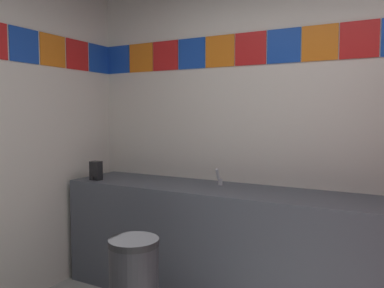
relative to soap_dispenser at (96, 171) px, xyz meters
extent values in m
cube|color=silver|center=(1.74, 0.50, 0.45)|extent=(3.95, 0.08, 2.81)
cube|color=#1947B7|center=(-0.11, 0.45, 1.00)|extent=(0.26, 0.01, 0.26)
cube|color=orange|center=(0.16, 0.45, 1.00)|extent=(0.26, 0.01, 0.26)
cube|color=red|center=(0.42, 0.45, 1.00)|extent=(0.26, 0.01, 0.26)
cube|color=#1947B7|center=(0.68, 0.45, 1.00)|extent=(0.26, 0.01, 0.26)
cube|color=orange|center=(0.95, 0.45, 1.00)|extent=(0.26, 0.01, 0.26)
cube|color=red|center=(1.21, 0.45, 1.00)|extent=(0.26, 0.01, 0.26)
cube|color=#1947B7|center=(1.47, 0.45, 1.00)|extent=(0.26, 0.01, 0.26)
cube|color=orange|center=(1.74, 0.45, 1.00)|extent=(0.26, 0.01, 0.26)
cube|color=red|center=(2.00, 0.45, 1.00)|extent=(0.26, 0.01, 0.26)
cube|color=#1947B7|center=(-0.23, -0.49, 1.00)|extent=(0.01, 0.26, 0.26)
cube|color=orange|center=(-0.23, -0.22, 1.00)|extent=(0.01, 0.26, 0.26)
cube|color=red|center=(-0.23, 0.05, 1.00)|extent=(0.01, 0.26, 0.26)
cube|color=#1947B7|center=(-0.23, 0.32, 1.00)|extent=(0.01, 0.26, 0.26)
cube|color=#4C515B|center=(1.04, 0.17, -0.52)|extent=(2.44, 0.58, 0.87)
cube|color=#4C515B|center=(1.04, 0.44, -0.12)|extent=(2.44, 0.03, 0.08)
cylinder|color=#EEE5C7|center=(1.04, 0.14, -0.13)|extent=(0.34, 0.34, 0.10)
cylinder|color=silver|center=(1.04, 0.28, -0.05)|extent=(0.04, 0.04, 0.05)
cylinder|color=silver|center=(1.04, 0.23, 0.02)|extent=(0.02, 0.06, 0.09)
cube|color=black|center=(0.00, 0.00, 0.00)|extent=(0.09, 0.07, 0.16)
cylinder|color=black|center=(0.00, -0.04, -0.06)|extent=(0.02, 0.02, 0.03)
cylinder|color=#262628|center=(0.89, -0.66, -0.29)|extent=(0.31, 0.31, 0.04)
camera|label=1|loc=(2.27, -2.49, 0.48)|focal=36.19mm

